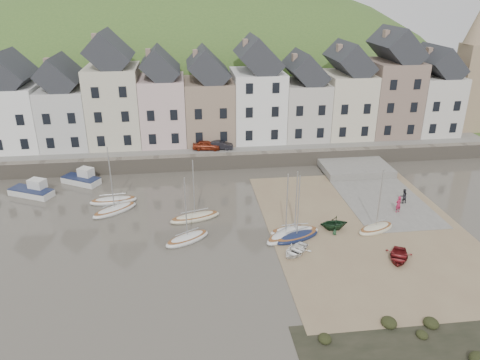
{
  "coord_description": "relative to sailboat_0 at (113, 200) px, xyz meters",
  "views": [
    {
      "loc": [
        -5.14,
        -35.47,
        20.83
      ],
      "look_at": [
        0.0,
        6.0,
        3.0
      ],
      "focal_mm": 34.36,
      "sensor_mm": 36.0,
      "label": 1
    }
  ],
  "objects": [
    {
      "name": "car_left",
      "position": [
        10.32,
        10.84,
        1.94
      ],
      "size": [
        3.68,
        1.93,
        1.2
      ],
      "primitive_type": "imported",
      "rotation": [
        0.0,
        0.0,
        1.42
      ],
      "color": "maroon",
      "rests_on": "quay_street"
    },
    {
      "name": "car_right",
      "position": [
        12.01,
        10.84,
        1.88
      ],
      "size": [
        3.45,
        1.69,
        1.09
      ],
      "primitive_type": "imported",
      "rotation": [
        0.0,
        0.0,
        1.4
      ],
      "color": "black",
      "rests_on": "quay_street"
    },
    {
      "name": "townhouse_terrace",
      "position": [
        14.65,
        15.34,
        7.06
      ],
      "size": [
        61.05,
        8.0,
        13.93
      ],
      "color": "white",
      "rests_on": "quay_land"
    },
    {
      "name": "seawall",
      "position": [
        12.89,
        8.34,
        0.64
      ],
      "size": [
        70.0,
        1.2,
        1.8
      ],
      "primitive_type": "cube",
      "color": "slate",
      "rests_on": "ground"
    },
    {
      "name": "sailboat_6",
      "position": [
        17.14,
        -8.6,
        0.0
      ],
      "size": [
        4.53,
        1.69,
        6.32
      ],
      "color": "silver",
      "rests_on": "ground"
    },
    {
      "name": "person_red",
      "position": [
        28.17,
        -5.87,
        0.71
      ],
      "size": [
        0.72,
        0.58,
        1.71
      ],
      "primitive_type": "imported",
      "rotation": [
        0.0,
        0.0,
        3.45
      ],
      "color": "#9F1C3F",
      "rests_on": "slipway"
    },
    {
      "name": "motorboat_0",
      "position": [
        -8.78,
        2.94,
        0.32
      ],
      "size": [
        5.08,
        3.68,
        1.7
      ],
      "color": "silver",
      "rests_on": "ground"
    },
    {
      "name": "slipway",
      "position": [
        27.89,
        -0.66,
        -0.2
      ],
      "size": [
        8.0,
        18.0,
        0.12
      ],
      "primitive_type": "cube",
      "color": "slate",
      "rests_on": "ground"
    },
    {
      "name": "sailboat_4",
      "position": [
        16.2,
        -9.09,
        0.0
      ],
      "size": [
        4.7,
        4.1,
        6.32
      ],
      "color": "silver",
      "rests_on": "ground"
    },
    {
      "name": "church_spire",
      "position": [
        47.44,
        15.34,
        10.79
      ],
      "size": [
        4.0,
        4.0,
        18.0
      ],
      "color": "#997F60",
      "rests_on": "quay_land"
    },
    {
      "name": "sailboat_2",
      "position": [
        8.27,
        -4.77,
        -0.0
      ],
      "size": [
        5.19,
        2.82,
        6.32
      ],
      "color": "beige",
      "rests_on": "ground"
    },
    {
      "name": "ground",
      "position": [
        12.89,
        -8.66,
        -0.26
      ],
      "size": [
        160.0,
        160.0,
        0.0
      ],
      "primitive_type": "plane",
      "color": "#433D34",
      "rests_on": "ground"
    },
    {
      "name": "rowboat_green",
      "position": [
        20.84,
        -8.41,
        0.48
      ],
      "size": [
        2.63,
        2.28,
        1.36
      ],
      "primitive_type": "imported",
      "rotation": [
        0.0,
        0.0,
        -1.55
      ],
      "color": "#17341D",
      "rests_on": "beach"
    },
    {
      "name": "motorboat_2",
      "position": [
        -4.15,
        5.66,
        0.32
      ],
      "size": [
        4.67,
        3.72,
        1.7
      ],
      "color": "silver",
      "rests_on": "ground"
    },
    {
      "name": "sailboat_0",
      "position": [
        0.0,
        0.0,
        0.0
      ],
      "size": [
        4.91,
        2.01,
        6.32
      ],
      "color": "silver",
      "rests_on": "ground"
    },
    {
      "name": "quay_street",
      "position": [
        12.89,
        11.84,
        1.29
      ],
      "size": [
        70.0,
        7.0,
        0.1
      ],
      "primitive_type": "cube",
      "color": "slate",
      "rests_on": "quay_land"
    },
    {
      "name": "person_dark",
      "position": [
        29.6,
        -3.98,
        0.63
      ],
      "size": [
        0.85,
        0.71,
        1.55
      ],
      "primitive_type": "imported",
      "rotation": [
        0.0,
        0.0,
        3.32
      ],
      "color": "black",
      "rests_on": "slipway"
    },
    {
      "name": "shore_rocks",
      "position": [
        21.47,
        -23.37,
        -0.15
      ],
      "size": [
        14.0,
        6.0,
        0.77
      ],
      "color": "black",
      "rests_on": "ground"
    },
    {
      "name": "beach",
      "position": [
        23.89,
        -8.66,
        -0.23
      ],
      "size": [
        18.0,
        26.0,
        0.06
      ],
      "primitive_type": "cube",
      "color": "#7E664D",
      "rests_on": "ground"
    },
    {
      "name": "sailboat_3",
      "position": [
        7.46,
        -8.75,
        0.0
      ],
      "size": [
        4.45,
        3.48,
        6.32
      ],
      "color": "silver",
      "rests_on": "ground"
    },
    {
      "name": "hillside",
      "position": [
        7.89,
        51.34,
        -18.25
      ],
      "size": [
        134.4,
        84.0,
        84.0
      ],
      "color": "#3A5B24",
      "rests_on": "ground"
    },
    {
      "name": "sailboat_1",
      "position": [
        0.42,
        -2.25,
        0.0
      ],
      "size": [
        4.73,
        4.05,
        6.32
      ],
      "color": "silver",
      "rests_on": "ground"
    },
    {
      "name": "quay_land",
      "position": [
        12.89,
        23.34,
        0.49
      ],
      "size": [
        90.0,
        30.0,
        1.5
      ],
      "primitive_type": "cube",
      "color": "#3A5B24",
      "rests_on": "ground"
    },
    {
      "name": "sailboat_7",
      "position": [
        24.65,
        -9.04,
        0.01
      ],
      "size": [
        4.18,
        2.88,
        6.32
      ],
      "color": "beige",
      "rests_on": "ground"
    },
    {
      "name": "rowboat_red",
      "position": [
        24.54,
        -13.97,
        0.11
      ],
      "size": [
        3.34,
        3.71,
        0.63
      ],
      "primitive_type": "imported",
      "rotation": [
        0.0,
        0.0,
        -0.49
      ],
      "color": "maroon",
      "rests_on": "beach"
    },
    {
      "name": "rowboat_white",
      "position": [
        16.39,
        -11.99,
        0.1
      ],
      "size": [
        3.51,
        3.51,
        0.6
      ],
      "primitive_type": "imported",
      "rotation": [
        0.0,
        0.0,
        -0.79
      ],
      "color": "white",
      "rests_on": "beach"
    },
    {
      "name": "sailboat_5",
      "position": [
        17.1,
        -9.6,
        0.0
      ],
      "size": [
        4.71,
        3.04,
        6.32
      ],
      "color": "#141D3F",
      "rests_on": "ground"
    }
  ]
}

